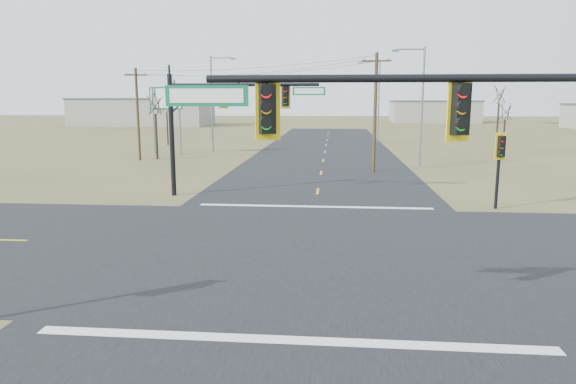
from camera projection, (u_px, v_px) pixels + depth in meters
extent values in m
plane|color=brown|center=(307.00, 248.00, 19.12)|extent=(320.00, 320.00, 0.00)
cube|color=black|center=(307.00, 248.00, 19.12)|extent=(160.00, 14.00, 0.02)
cube|color=black|center=(307.00, 248.00, 19.12)|extent=(14.00, 160.00, 0.02)
cube|color=silver|center=(290.00, 340.00, 11.77)|extent=(12.00, 0.40, 0.01)
cube|color=silver|center=(315.00, 207.00, 26.47)|extent=(12.00, 0.40, 0.01)
cylinder|color=black|center=(430.00, 78.00, 10.48)|extent=(9.28, 0.17, 0.17)
cube|color=#0D5D39|center=(207.00, 96.00, 10.95)|extent=(1.80, 0.05, 0.45)
cylinder|color=black|center=(172.00, 136.00, 29.17)|extent=(0.28, 0.28, 6.88)
cylinder|color=black|center=(243.00, 85.00, 28.30)|extent=(8.35, 0.18, 0.18)
cube|color=#0D5D39|center=(309.00, 91.00, 28.05)|extent=(1.80, 0.05, 0.45)
cylinder|color=black|center=(498.00, 172.00, 25.79)|extent=(0.16, 0.16, 3.71)
cylinder|color=#4C3920|center=(375.00, 113.00, 38.57)|extent=(0.26, 0.26, 8.89)
cube|color=#4C3920|center=(377.00, 61.00, 37.89)|extent=(2.17, 0.41, 0.12)
cylinder|color=#4C3920|center=(138.00, 115.00, 46.14)|extent=(0.24, 0.24, 8.23)
cube|color=#4C3920|center=(136.00, 75.00, 45.52)|extent=(1.99, 0.54, 0.12)
cylinder|color=slate|center=(154.00, 121.00, 51.49)|extent=(0.18, 0.18, 6.73)
cylinder|color=slate|center=(180.00, 121.00, 51.26)|extent=(0.18, 0.18, 6.73)
cube|color=#0D5D39|center=(166.00, 98.00, 50.98)|extent=(3.55, 0.70, 2.24)
cylinder|color=slate|center=(422.00, 107.00, 42.01)|extent=(0.19, 0.19, 9.67)
cylinder|color=slate|center=(410.00, 49.00, 41.29)|extent=(2.32, 0.12, 0.12)
cube|color=slate|center=(395.00, 51.00, 41.41)|extent=(0.56, 0.33, 0.17)
cylinder|color=slate|center=(379.00, 101.00, 66.46)|extent=(0.21, 0.21, 10.47)
cylinder|color=slate|center=(370.00, 62.00, 65.68)|extent=(2.51, 0.13, 0.13)
cube|color=slate|center=(360.00, 62.00, 65.80)|extent=(0.60, 0.33, 0.19)
cylinder|color=slate|center=(212.00, 104.00, 54.23)|extent=(0.20, 0.20, 9.96)
cylinder|color=slate|center=(222.00, 58.00, 53.28)|extent=(2.39, 0.12, 0.12)
cube|color=slate|center=(233.00, 59.00, 53.19)|extent=(0.56, 0.27, 0.18)
cylinder|color=black|center=(156.00, 137.00, 47.52)|extent=(0.21, 0.21, 4.20)
cylinder|color=black|center=(167.00, 128.00, 62.40)|extent=(0.19, 0.19, 4.03)
cylinder|color=black|center=(504.00, 138.00, 50.75)|extent=(0.18, 0.18, 3.52)
cylinder|color=black|center=(497.00, 124.00, 62.81)|extent=(0.22, 0.22, 5.05)
cube|color=gray|center=(144.00, 112.00, 110.36)|extent=(28.00, 14.00, 5.50)
cube|color=gray|center=(434.00, 112.00, 124.32)|extent=(20.00, 12.00, 5.00)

